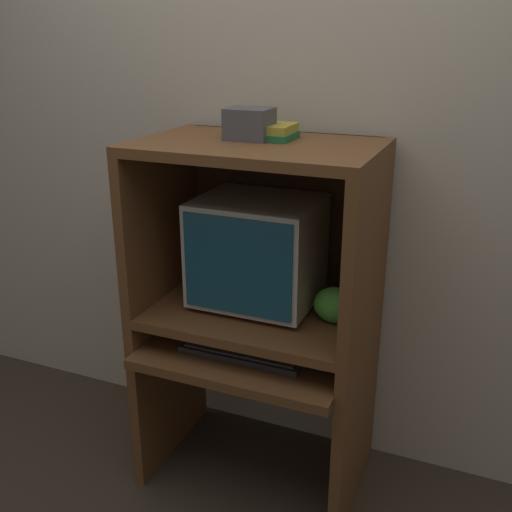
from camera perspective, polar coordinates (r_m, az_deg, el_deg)
name	(u,v)px	position (r m, az deg, el deg)	size (l,w,h in m)	color
wall_back	(290,146)	(2.40, 3.29, 10.41)	(6.00, 0.06, 2.60)	beige
desk_base	(253,393)	(2.41, -0.24, -12.94)	(0.84, 0.62, 0.62)	brown
desk_monitor_shelf	(257,315)	(2.28, 0.14, -5.67)	(0.84, 0.55, 0.13)	brown
hutch_upper	(261,202)	(2.15, 0.46, 5.13)	(0.84, 0.55, 0.63)	brown
crt_monitor	(257,251)	(2.23, 0.14, 0.50)	(0.44, 0.38, 0.41)	beige
keyboard	(243,352)	(2.21, -1.24, -9.14)	(0.46, 0.14, 0.03)	#2D2D30
mouse	(321,367)	(2.12, 6.21, -10.50)	(0.07, 0.04, 0.03)	black
snack_bag	(335,305)	(2.16, 7.58, -4.66)	(0.16, 0.12, 0.13)	green
book_stack	(265,131)	(2.14, 0.84, 11.80)	(0.21, 0.17, 0.05)	#236638
storage_box	(250,124)	(2.12, -0.62, 12.48)	(0.15, 0.13, 0.11)	#4C4C51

